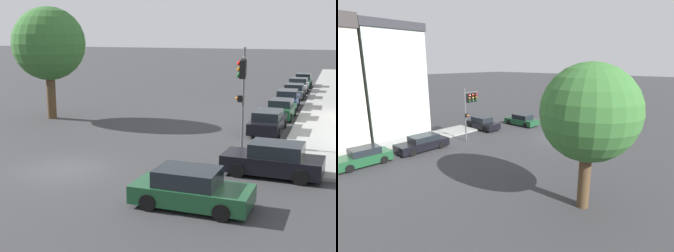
# 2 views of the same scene
# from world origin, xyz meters

# --- Properties ---
(ground_plane) EXTENTS (300.00, 300.00, 0.00)m
(ground_plane) POSITION_xyz_m (0.00, 0.00, 0.00)
(ground_plane) COLOR #333335
(rowhouse_backdrop) EXTENTS (7.18, 13.66, 12.14)m
(rowhouse_backdrop) POSITION_xyz_m (15.98, 13.98, 6.06)
(rowhouse_backdrop) COLOR #ADBCB2
(rowhouse_backdrop) RESTS_ON ground_plane
(street_tree) EXTENTS (5.16, 5.16, 7.95)m
(street_tree) POSITION_xyz_m (-8.01, 10.81, 5.33)
(street_tree) COLOR #4C3823
(street_tree) RESTS_ON ground_plane
(traffic_signal) EXTENTS (0.80, 2.24, 5.41)m
(traffic_signal) POSITION_xyz_m (6.78, 6.11, 3.89)
(traffic_signal) COLOR #515456
(traffic_signal) RESTS_ON ground_plane
(crossing_car_0) EXTENTS (4.38, 2.14, 1.49)m
(crossing_car_0) POSITION_xyz_m (9.01, 2.32, 0.70)
(crossing_car_0) COLOR black
(crossing_car_0) RESTS_ON ground_plane
(crossing_car_1) EXTENTS (4.31, 2.10, 1.42)m
(crossing_car_1) POSITION_xyz_m (6.73, -2.48, 0.67)
(crossing_car_1) COLOR #194728
(crossing_car_1) RESTS_ON ground_plane
(parked_car_0) EXTENTS (1.97, 4.76, 1.39)m
(parked_car_0) POSITION_xyz_m (7.45, 11.40, 0.66)
(parked_car_0) COLOR black
(parked_car_0) RESTS_ON ground_plane
(parked_car_1) EXTENTS (1.93, 4.07, 1.42)m
(parked_car_1) POSITION_xyz_m (7.65, 16.47, 0.67)
(parked_car_1) COLOR #194728
(parked_car_1) RESTS_ON ground_plane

